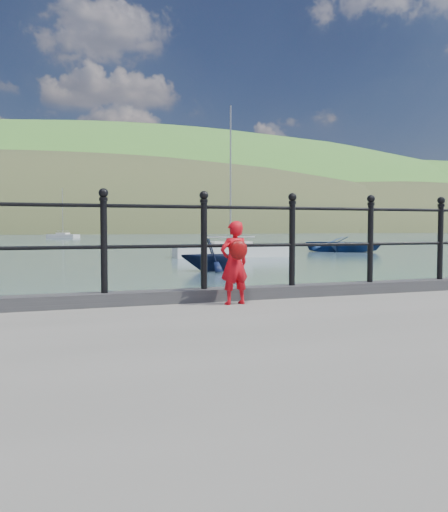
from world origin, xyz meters
name	(u,v)px	position (x,y,z in m)	size (l,w,h in m)	color
ground	(154,383)	(0.00, 0.00, 0.00)	(600.00, 600.00, 0.00)	#2D4251
kerb	(156,297)	(0.00, -0.15, 1.07)	(60.00, 0.30, 0.15)	#28282B
railing	(156,234)	(0.00, -0.15, 1.82)	(18.11, 0.11, 1.20)	black
far_shore	(118,282)	(38.34, 239.41, -22.57)	(830.00, 200.00, 156.00)	#333A21
child	(234,262)	(0.84, -0.55, 1.50)	(0.38, 0.32, 0.97)	red
launch_blue	(345,244)	(22.21, 30.20, 0.61)	(4.20, 5.89, 1.22)	navy
launch_navy	(212,255)	(6.24, 15.84, 0.71)	(2.34, 2.71, 1.43)	black
sailboat_near	(230,252)	(11.06, 26.23, 0.34)	(7.46, 2.61, 9.90)	silver
sailboat_deep	(63,236)	(5.14, 95.24, 0.34)	(5.74, 5.69, 9.19)	silver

